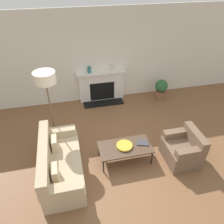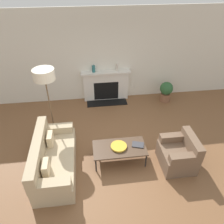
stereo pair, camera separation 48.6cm
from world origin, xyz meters
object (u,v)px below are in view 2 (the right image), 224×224
object	(u,v)px
bowl	(119,146)
mantel_vase_left	(94,69)
book	(138,145)
armchair_near	(179,154)
coffee_table	(119,148)
couch	(53,160)
fireplace	(106,86)
potted_plant	(166,91)
mantel_vase_center_left	(117,67)
floor_lamp	(45,79)

from	to	relation	value
bowl	mantel_vase_left	xyz separation A→B (m)	(-0.38, 2.81, 0.68)
bowl	book	world-z (taller)	bowl
armchair_near	coffee_table	distance (m)	1.36
couch	armchair_near	xyz separation A→B (m)	(2.84, -0.20, -0.00)
armchair_near	mantel_vase_left	world-z (taller)	mantel_vase_left
coffee_table	bowl	size ratio (longest dim) A/B	3.29
fireplace	book	distance (m)	2.82
bowl	book	distance (m)	0.45
fireplace	potted_plant	bearing A→B (deg)	-10.66
mantel_vase_left	mantel_vase_center_left	distance (m)	0.74
floor_lamp	potted_plant	size ratio (longest dim) A/B	2.85
fireplace	potted_plant	world-z (taller)	fireplace
bowl	potted_plant	xyz separation A→B (m)	(1.96, 2.42, -0.06)
mantel_vase_center_left	bowl	bearing A→B (deg)	-97.37
coffee_table	floor_lamp	world-z (taller)	floor_lamp
couch	coffee_table	size ratio (longest dim) A/B	1.54
bowl	book	bearing A→B (deg)	1.75
mantel_vase_left	book	bearing A→B (deg)	-73.46
mantel_vase_left	mantel_vase_center_left	world-z (taller)	mantel_vase_center_left
couch	mantel_vase_center_left	size ratio (longest dim) A/B	8.38
bowl	mantel_vase_center_left	size ratio (longest dim) A/B	1.65
armchair_near	floor_lamp	xyz separation A→B (m)	(-2.91, 1.38, 1.40)
coffee_table	mantel_vase_center_left	world-z (taller)	mantel_vase_center_left
book	armchair_near	bearing A→B (deg)	-1.29
fireplace	coffee_table	xyz separation A→B (m)	(0.02, -2.80, -0.12)
floor_lamp	mantel_vase_center_left	distance (m)	2.65
mantel_vase_center_left	coffee_table	bearing A→B (deg)	-97.02
potted_plant	book	bearing A→B (deg)	-121.96
floor_lamp	potted_plant	world-z (taller)	floor_lamp
armchair_near	book	xyz separation A→B (m)	(-0.89, 0.31, 0.11)
coffee_table	book	distance (m)	0.44
armchair_near	mantel_vase_left	xyz separation A→B (m)	(-1.72, 3.11, 0.81)
fireplace	floor_lamp	world-z (taller)	floor_lamp
fireplace	mantel_vase_center_left	xyz separation A→B (m)	(0.36, 0.02, 0.63)
bowl	mantel_vase_center_left	xyz separation A→B (m)	(0.36, 2.81, 0.69)
book	floor_lamp	world-z (taller)	floor_lamp
book	bowl	bearing A→B (deg)	-160.28
couch	bowl	distance (m)	1.50
mantel_vase_left	potted_plant	size ratio (longest dim) A/B	0.31
fireplace	mantel_vase_center_left	distance (m)	0.73
coffee_table	mantel_vase_left	bearing A→B (deg)	97.96
coffee_table	mantel_vase_left	xyz separation A→B (m)	(-0.39, 2.82, 0.74)
couch	armchair_near	world-z (taller)	couch
mantel_vase_center_left	armchair_near	bearing A→B (deg)	-72.47
armchair_near	potted_plant	xyz separation A→B (m)	(0.61, 2.72, 0.07)
floor_lamp	mantel_vase_left	distance (m)	2.18
couch	book	size ratio (longest dim) A/B	5.99
couch	armchair_near	bearing A→B (deg)	-93.94
coffee_table	floor_lamp	xyz separation A→B (m)	(-1.59, 1.09, 1.33)
armchair_near	coffee_table	xyz separation A→B (m)	(-1.33, 0.29, 0.07)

